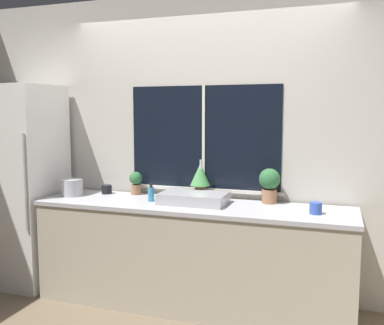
# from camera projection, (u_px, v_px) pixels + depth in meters

# --- Properties ---
(ground_plane) EXTENTS (14.00, 14.00, 0.00)m
(ground_plane) POSITION_uv_depth(u_px,v_px,m) (179.00, 321.00, 3.38)
(ground_plane) COLOR brown
(wall_back) EXTENTS (8.00, 0.09, 2.70)m
(wall_back) POSITION_uv_depth(u_px,v_px,m) (205.00, 145.00, 3.88)
(wall_back) COLOR #BCB7AD
(wall_back) RESTS_ON ground_plane
(wall_left) EXTENTS (0.06, 7.00, 2.70)m
(wall_left) POSITION_uv_depth(u_px,v_px,m) (47.00, 136.00, 5.38)
(wall_left) COLOR #BCB7AD
(wall_left) RESTS_ON ground_plane
(counter) EXTENTS (2.66, 0.65, 0.88)m
(counter) POSITION_uv_depth(u_px,v_px,m) (191.00, 255.00, 3.63)
(counter) COLOR #B2A893
(counter) RESTS_ON ground_plane
(refrigerator) EXTENTS (0.67, 0.65, 1.90)m
(refrigerator) POSITION_uv_depth(u_px,v_px,m) (23.00, 185.00, 4.10)
(refrigerator) COLOR silver
(refrigerator) RESTS_ON ground_plane
(sink) EXTENTS (0.55, 0.40, 0.35)m
(sink) POSITION_uv_depth(u_px,v_px,m) (194.00, 198.00, 3.60)
(sink) COLOR #ADADB2
(sink) RESTS_ON counter
(potted_plant_left) EXTENTS (0.12, 0.12, 0.21)m
(potted_plant_left) POSITION_uv_depth(u_px,v_px,m) (136.00, 182.00, 3.99)
(potted_plant_left) COLOR #9E6B4C
(potted_plant_left) RESTS_ON counter
(potted_plant_center) EXTENTS (0.18, 0.18, 0.31)m
(potted_plant_center) POSITION_uv_depth(u_px,v_px,m) (200.00, 177.00, 3.78)
(potted_plant_center) COLOR #9E6B4C
(potted_plant_center) RESTS_ON counter
(potted_plant_right) EXTENTS (0.18, 0.18, 0.30)m
(potted_plant_right) POSITION_uv_depth(u_px,v_px,m) (269.00, 183.00, 3.59)
(potted_plant_right) COLOR #9E6B4C
(potted_plant_right) RESTS_ON counter
(soap_bottle) EXTENTS (0.06, 0.06, 0.15)m
(soap_bottle) POSITION_uv_depth(u_px,v_px,m) (151.00, 194.00, 3.68)
(soap_bottle) COLOR teal
(soap_bottle) RESTS_ON counter
(mug_black) EXTENTS (0.10, 0.10, 0.08)m
(mug_black) POSITION_uv_depth(u_px,v_px,m) (107.00, 189.00, 4.03)
(mug_black) COLOR black
(mug_black) RESTS_ON counter
(mug_blue) EXTENTS (0.09, 0.09, 0.09)m
(mug_blue) POSITION_uv_depth(u_px,v_px,m) (316.00, 208.00, 3.21)
(mug_blue) COLOR #3351AD
(mug_blue) RESTS_ON counter
(kettle) EXTENTS (0.20, 0.20, 0.17)m
(kettle) POSITION_uv_depth(u_px,v_px,m) (72.00, 187.00, 3.93)
(kettle) COLOR #B2B2B7
(kettle) RESTS_ON counter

